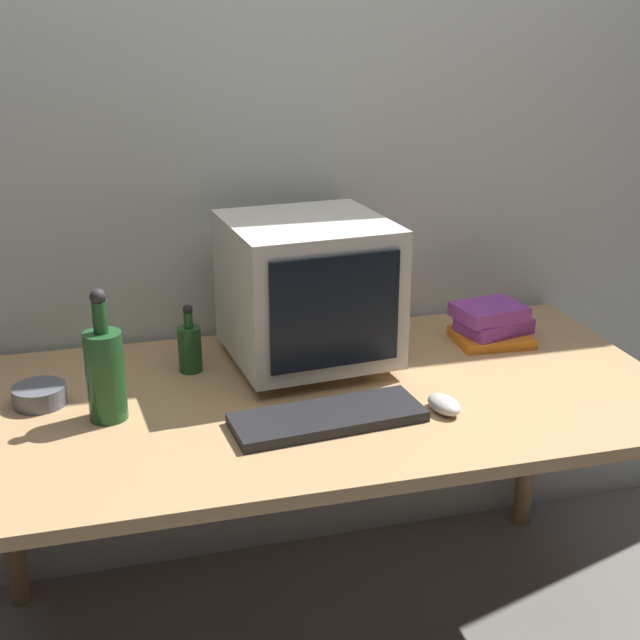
# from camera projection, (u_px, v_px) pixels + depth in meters

# --- Properties ---
(ground_plane) EXTENTS (6.00, 6.00, 0.00)m
(ground_plane) POSITION_uv_depth(u_px,v_px,m) (320.00, 639.00, 2.24)
(ground_plane) COLOR slate
(back_wall) EXTENTS (4.00, 0.08, 2.50)m
(back_wall) POSITION_uv_depth(u_px,v_px,m) (273.00, 136.00, 2.25)
(back_wall) COLOR beige
(back_wall) RESTS_ON ground
(desk) EXTENTS (1.67, 0.85, 0.72)m
(desk) POSITION_uv_depth(u_px,v_px,m) (320.00, 421.00, 2.02)
(desk) COLOR tan
(desk) RESTS_ON ground
(crt_monitor) EXTENTS (0.41, 0.42, 0.37)m
(crt_monitor) POSITION_uv_depth(u_px,v_px,m) (307.00, 291.00, 2.09)
(crt_monitor) COLOR beige
(crt_monitor) RESTS_ON desk
(keyboard) EXTENTS (0.43, 0.19, 0.02)m
(keyboard) POSITION_uv_depth(u_px,v_px,m) (328.00, 418.00, 1.84)
(keyboard) COLOR black
(keyboard) RESTS_ON desk
(computer_mouse) EXTENTS (0.08, 0.11, 0.04)m
(computer_mouse) POSITION_uv_depth(u_px,v_px,m) (444.00, 404.00, 1.89)
(computer_mouse) COLOR beige
(computer_mouse) RESTS_ON desk
(bottle_tall) EXTENTS (0.08, 0.08, 0.30)m
(bottle_tall) POSITION_uv_depth(u_px,v_px,m) (105.00, 371.00, 1.82)
(bottle_tall) COLOR #1E4C23
(bottle_tall) RESTS_ON desk
(bottle_short) EXTENTS (0.06, 0.06, 0.17)m
(bottle_short) POSITION_uv_depth(u_px,v_px,m) (190.00, 347.00, 2.08)
(bottle_short) COLOR #1E4C23
(bottle_short) RESTS_ON desk
(book_stack) EXTENTS (0.22, 0.18, 0.10)m
(book_stack) POSITION_uv_depth(u_px,v_px,m) (491.00, 324.00, 2.27)
(book_stack) COLOR orange
(book_stack) RESTS_ON desk
(cd_spindle) EXTENTS (0.12, 0.12, 0.04)m
(cd_spindle) POSITION_uv_depth(u_px,v_px,m) (40.00, 395.00, 1.92)
(cd_spindle) COLOR #595B66
(cd_spindle) RESTS_ON desk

